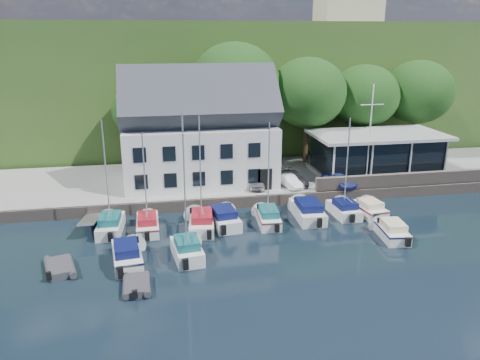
{
  "coord_description": "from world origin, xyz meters",
  "views": [
    {
      "loc": [
        -11.09,
        -26.98,
        14.66
      ],
      "look_at": [
        -4.45,
        9.0,
        3.2
      ],
      "focal_mm": 35.0,
      "sensor_mm": 36.0,
      "label": 1
    }
  ],
  "objects": [
    {
      "name": "seawall",
      "position": [
        12.0,
        11.4,
        1.6
      ],
      "size": [
        18.0,
        0.5,
        1.2
      ],
      "primitive_type": "cube",
      "color": "#6B5E56",
      "rests_on": "quay"
    },
    {
      "name": "flagpole",
      "position": [
        8.6,
        12.97,
        5.67
      ],
      "size": [
        2.24,
        0.2,
        9.34
      ],
      "primitive_type": null,
      "color": "silver",
      "rests_on": "quay"
    },
    {
      "name": "car_silver",
      "position": [
        -2.13,
        13.43,
        1.61
      ],
      "size": [
        1.96,
        3.76,
        1.22
      ],
      "primitive_type": "imported",
      "rotation": [
        0.0,
        0.0,
        -0.15
      ],
      "color": "#9E9DA2",
      "rests_on": "quay"
    },
    {
      "name": "tree_1",
      "position": [
        -12.06,
        21.98,
        5.56
      ],
      "size": [
        6.67,
        6.67,
        9.11
      ],
      "primitive_type": null,
      "color": "black",
      "rests_on": "quay"
    },
    {
      "name": "club_pavilion",
      "position": [
        11.0,
        16.0,
        3.05
      ],
      "size": [
        13.2,
        7.2,
        4.1
      ],
      "primitive_type": null,
      "color": "black",
      "rests_on": "quay"
    },
    {
      "name": "hillside",
      "position": [
        0.0,
        62.0,
        8.0
      ],
      "size": [
        160.0,
        75.0,
        16.0
      ],
      "primitive_type": "cube",
      "color": "#2A4D1D",
      "rests_on": "ground"
    },
    {
      "name": "quay_face",
      "position": [
        0.0,
        11.0,
        0.5
      ],
      "size": [
        60.0,
        0.3,
        1.0
      ],
      "primitive_type": "cube",
      "color": "#6B5E56",
      "rests_on": "ground"
    },
    {
      "name": "ground",
      "position": [
        0.0,
        0.0,
        0.0
      ],
      "size": [
        180.0,
        180.0,
        0.0
      ],
      "primitive_type": "plane",
      "color": "black",
      "rests_on": "ground"
    },
    {
      "name": "tree_4",
      "position": [
        12.06,
        22.03,
        6.25
      ],
      "size": [
        7.69,
        7.69,
        10.51
      ],
      "primitive_type": null,
      "color": "black",
      "rests_on": "quay"
    },
    {
      "name": "boat_r1_0",
      "position": [
        -14.86,
        7.66,
        4.5
      ],
      "size": [
        2.32,
        6.1,
        9.0
      ],
      "primitive_type": null,
      "rotation": [
        0.0,
        0.0,
        -0.07
      ],
      "color": "silver",
      "rests_on": "ground"
    },
    {
      "name": "gangway",
      "position": [
        -16.5,
        9.0,
        0.0
      ],
      "size": [
        1.2,
        6.0,
        1.4
      ],
      "primitive_type": null,
      "color": "silver",
      "rests_on": "ground"
    },
    {
      "name": "boat_r1_5",
      "position": [
        1.0,
        7.69,
        0.78
      ],
      "size": [
        2.56,
        7.0,
        1.56
      ],
      "primitive_type": null,
      "rotation": [
        0.0,
        0.0,
        -0.05
      ],
      "color": "silver",
      "rests_on": "ground"
    },
    {
      "name": "tree_2",
      "position": [
        -2.57,
        22.06,
        7.48
      ],
      "size": [
        9.48,
        9.48,
        12.96
      ],
      "primitive_type": null,
      "color": "black",
      "rests_on": "quay"
    },
    {
      "name": "tree_3",
      "position": [
        5.23,
        21.44,
        6.7
      ],
      "size": [
        8.34,
        8.34,
        11.39
      ],
      "primitive_type": null,
      "color": "black",
      "rests_on": "quay"
    },
    {
      "name": "boat_r1_1",
      "position": [
        -12.06,
        7.41,
        4.17
      ],
      "size": [
        1.89,
        6.01,
        8.33
      ],
      "primitive_type": null,
      "rotation": [
        0.0,
        0.0,
        0.01
      ],
      "color": "silver",
      "rests_on": "ground"
    },
    {
      "name": "field_patch",
      "position": [
        8.0,
        70.0,
        16.15
      ],
      "size": [
        50.0,
        30.0,
        0.3
      ],
      "primitive_type": "cube",
      "color": "#5F6934",
      "rests_on": "hillside"
    },
    {
      "name": "harbor_building",
      "position": [
        -7.0,
        16.5,
        5.35
      ],
      "size": [
        14.4,
        8.2,
        8.7
      ],
      "primitive_type": null,
      "color": "silver",
      "rests_on": "quay"
    },
    {
      "name": "car_blue",
      "position": [
        5.7,
        12.48,
        1.59
      ],
      "size": [
        2.24,
        3.67,
        1.17
      ],
      "primitive_type": "imported",
      "rotation": [
        0.0,
        0.0,
        0.28
      ],
      "color": "navy",
      "rests_on": "quay"
    },
    {
      "name": "boat_r2_0",
      "position": [
        -13.39,
        2.08,
        0.77
      ],
      "size": [
        2.68,
        6.35,
        1.54
      ],
      "primitive_type": null,
      "rotation": [
        0.0,
        0.0,
        0.12
      ],
      "color": "silver",
      "rests_on": "ground"
    },
    {
      "name": "boat_r1_3",
      "position": [
        -6.12,
        7.33,
        0.78
      ],
      "size": [
        2.88,
        6.29,
        1.57
      ],
      "primitive_type": null,
      "rotation": [
        0.0,
        0.0,
        0.14
      ],
      "color": "silver",
      "rests_on": "ground"
    },
    {
      "name": "dinghy_1",
      "position": [
        -12.69,
        -1.41,
        0.33
      ],
      "size": [
        1.79,
        2.88,
        0.66
      ],
      "primitive_type": null,
      "rotation": [
        0.0,
        0.0,
        0.04
      ],
      "color": "#36353A",
      "rests_on": "ground"
    },
    {
      "name": "dinghy_0",
      "position": [
        -17.61,
        1.71,
        0.36
      ],
      "size": [
        2.63,
        3.5,
        0.73
      ],
      "primitive_type": null,
      "rotation": [
        0.0,
        0.0,
        0.27
      ],
      "color": "#36353A",
      "rests_on": "ground"
    },
    {
      "name": "quay",
      "position": [
        0.0,
        17.5,
        0.5
      ],
      "size": [
        60.0,
        13.0,
        1.0
      ],
      "primitive_type": "cube",
      "color": "gray",
      "rests_on": "ground"
    },
    {
      "name": "car_white",
      "position": [
        0.95,
        13.05,
        1.55
      ],
      "size": [
        1.92,
        3.54,
        1.11
      ],
      "primitive_type": "imported",
      "rotation": [
        0.0,
        0.0,
        0.23
      ],
      "color": "white",
      "rests_on": "quay"
    },
    {
      "name": "boat_r1_6",
      "position": [
        4.19,
        7.6,
        4.25
      ],
      "size": [
        2.2,
        5.3,
        8.5
      ],
      "primitive_type": null,
      "rotation": [
        0.0,
        0.0,
        0.05
      ],
      "color": "silver",
      "rests_on": "ground"
    },
    {
      "name": "boat_r1_4",
      "position": [
        -2.51,
        7.16,
        4.25
      ],
      "size": [
        2.2,
        6.19,
        8.5
      ],
      "primitive_type": null,
      "rotation": [
        0.0,
        0.0,
        -0.07
      ],
      "color": "silver",
      "rests_on": "ground"
    },
    {
      "name": "car_dgrey",
      "position": [
        1.67,
        13.89,
        1.57
      ],
      "size": [
        2.27,
        4.12,
        1.13
      ],
      "primitive_type": "imported",
      "rotation": [
        0.0,
        0.0,
        0.19
      ],
      "color": "#2F2E33",
      "rests_on": "quay"
    },
    {
      "name": "farmhouse",
      "position": [
        22.0,
        52.0,
        20.1
      ],
      "size": [
        10.4,
        7.0,
        8.2
      ],
      "primitive_type": null,
      "color": "beige",
      "rests_on": "hillside"
    },
    {
      "name": "tree_5",
      "position": [
        18.74,
        22.37,
        6.45
      ],
      "size": [
        7.97,
        7.97,
        10.9
      ],
      "primitive_type": null,
      "color": "black",
      "rests_on": "quay"
    },
    {
      "name": "boat_r2_4",
      "position": [
        5.96,
        2.75,
        0.68
      ],
      "size": [
        2.41,
        5.52,
        1.36
      ],
      "primitive_type": null,
      "rotation": [
        0.0,
        0.0,
        -0.11
      ],
      "color": "silver",
      "rests_on": "ground"
    },
    {
      "name": "boat_r1_7",
      "position": [
        6.31,
        7.38,
        0.68
      ],
      "size": [
        2.56,
        5.32,
        1.35
      ],
      "primitive_type": null,
      "rotation": [
        0.0,
        0.0,
        0.12
      ],
      "color": "silver",
      "rests_on": "ground"
    },
    {
      "name": "boat_r2_1",
      "position": [
        -9.39,
        2.12,
        4.73
      ],
      "size": [
        2.53,
        5.47,
        9.46
      ],
      "primitive_type": null,
      "rotation": [
        0.0,
        0.0,
        0.12
      ],
      "color": "silver",
      "rests_on": "ground"
    },
    {
      "name": "boat_r1_2",
      "position": [
        -7.88,
        7.01,
        4.49
      ],
      "size": [
        2.81,
        6.87,
        8.98
      ],
      "primitive_type": null,
      "rotation": [
        0.0,
        0.0,
        -0.11
      ],
      "color": "silver",
      "rests_on": "ground"
    }
  ]
}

